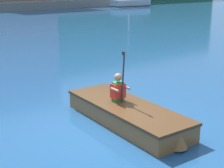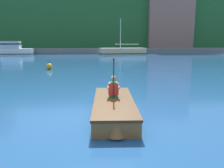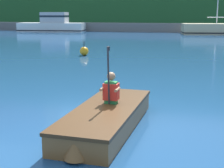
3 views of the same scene
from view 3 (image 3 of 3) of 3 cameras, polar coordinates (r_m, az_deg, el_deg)
ground_plane at (r=6.70m, az=-5.01°, el=-7.24°), size 300.00×300.00×0.00m
marina_dock at (r=38.76m, az=9.63°, el=9.25°), size 58.01×2.40×0.90m
moored_boat_dock_west_inner at (r=38.68m, az=-9.87°, el=9.69°), size 7.38×2.77×2.10m
moored_boat_dock_center_near at (r=35.32m, az=17.51°, el=8.68°), size 7.51×3.38×5.55m
rowboat_foreground at (r=6.53m, az=-1.05°, el=-5.52°), size 1.31×3.38×0.42m
person_paddler at (r=6.73m, az=-0.17°, el=-0.90°), size 0.37×0.36×1.14m
channel_buoy at (r=17.52m, az=-4.65°, el=5.47°), size 0.44×0.44×0.72m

